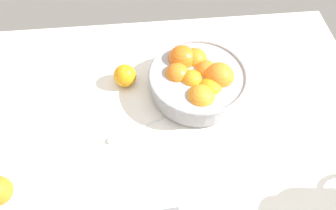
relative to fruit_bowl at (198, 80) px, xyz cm
name	(u,v)px	position (x,y,z in cm)	size (l,w,h in cm)	color
ground_plane	(169,128)	(-9.46, -11.57, -6.61)	(120.24, 89.33, 3.00)	white
fruit_bowl	(198,80)	(0.00, 0.00, 0.00)	(28.77, 28.77, 11.39)	#99999E
loose_orange_1	(125,76)	(-21.30, 5.27, -1.65)	(6.93, 6.93, 6.93)	orange
spoon	(127,133)	(-21.56, -13.33, -4.68)	(16.73, 8.23, 1.00)	silver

